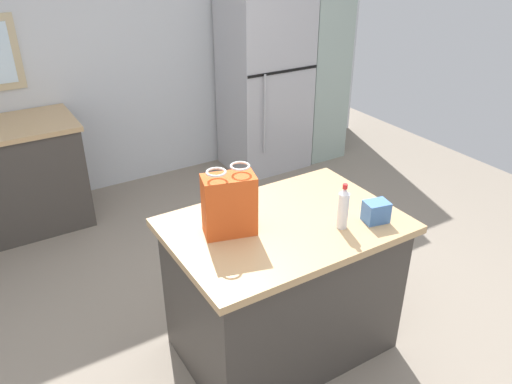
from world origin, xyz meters
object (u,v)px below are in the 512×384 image
at_px(refrigerator, 265,85).
at_px(tall_cabinet, 316,63).
at_px(kitchen_island, 283,286).
at_px(small_box, 376,212).
at_px(bottle, 343,208).
at_px(shopping_bag, 229,204).

relative_size(refrigerator, tall_cabinet, 0.86).
bearing_deg(tall_cabinet, kitchen_island, -130.59).
xyz_separation_m(kitchen_island, small_box, (0.42, -0.24, 0.49)).
bearing_deg(bottle, kitchen_island, 139.40).
bearing_deg(tall_cabinet, small_box, -121.35).
bearing_deg(bottle, shopping_bag, 153.29).
bearing_deg(small_box, tall_cabinet, 58.65).
relative_size(tall_cabinet, shopping_bag, 5.45).
xyz_separation_m(shopping_bag, small_box, (0.73, -0.31, -0.11)).
xyz_separation_m(refrigerator, tall_cabinet, (0.65, 0.00, 0.14)).
bearing_deg(shopping_bag, kitchen_island, -13.15).
relative_size(tall_cabinet, bottle, 7.90).
bearing_deg(shopping_bag, refrigerator, 53.88).
distance_m(refrigerator, small_box, 2.71).
bearing_deg(tall_cabinet, refrigerator, -179.98).
bearing_deg(kitchen_island, tall_cabinet, 49.41).
bearing_deg(bottle, small_box, -13.24).
distance_m(tall_cabinet, shopping_bag, 3.20).
relative_size(kitchen_island, refrigerator, 0.72).
height_order(small_box, bottle, bottle).
xyz_separation_m(shopping_bag, bottle, (0.53, -0.27, -0.05)).
xyz_separation_m(kitchen_island, bottle, (0.23, -0.20, 0.55)).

